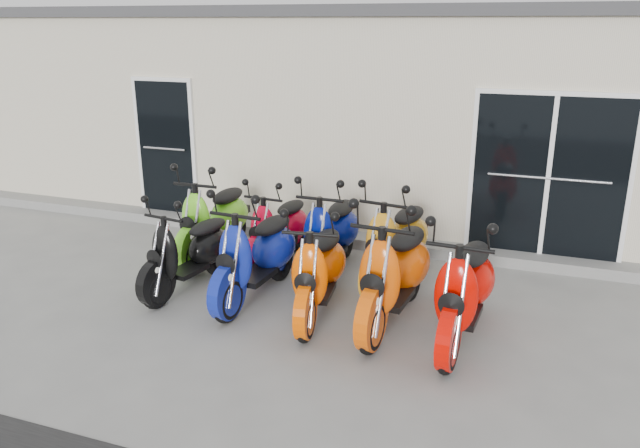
# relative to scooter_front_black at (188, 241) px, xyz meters

# --- Properties ---
(ground) EXTENTS (80.00, 80.00, 0.00)m
(ground) POSITION_rel_scooter_front_black_xyz_m (1.38, 0.22, -0.64)
(ground) COLOR gray
(ground) RESTS_ON ground
(building) EXTENTS (14.00, 6.00, 3.20)m
(building) POSITION_rel_scooter_front_black_xyz_m (1.38, 5.42, 0.96)
(building) COLOR beige
(building) RESTS_ON ground
(roof_cap) EXTENTS (14.20, 6.20, 0.16)m
(roof_cap) POSITION_rel_scooter_front_black_xyz_m (1.38, 5.42, 2.64)
(roof_cap) COLOR #3F3F42
(roof_cap) RESTS_ON building
(front_step) EXTENTS (14.00, 0.40, 0.15)m
(front_step) POSITION_rel_scooter_front_black_xyz_m (1.38, 2.24, -0.56)
(front_step) COLOR gray
(front_step) RESTS_ON ground
(door_left) EXTENTS (1.07, 0.08, 2.22)m
(door_left) POSITION_rel_scooter_front_black_xyz_m (-1.82, 2.39, 0.62)
(door_left) COLOR black
(door_left) RESTS_ON front_step
(door_right) EXTENTS (2.02, 0.08, 2.22)m
(door_right) POSITION_rel_scooter_front_black_xyz_m (3.98, 2.39, 0.62)
(door_right) COLOR black
(door_right) RESTS_ON front_step
(scooter_front_black) EXTENTS (0.88, 1.80, 1.27)m
(scooter_front_black) POSITION_rel_scooter_front_black_xyz_m (0.00, 0.00, 0.00)
(scooter_front_black) COLOR black
(scooter_front_black) RESTS_ON ground
(scooter_front_blue) EXTENTS (0.82, 1.97, 1.43)m
(scooter_front_blue) POSITION_rel_scooter_front_black_xyz_m (0.87, 0.05, 0.08)
(scooter_front_blue) COLOR #102093
(scooter_front_blue) RESTS_ON ground
(scooter_front_orange_a) EXTENTS (0.90, 1.91, 1.35)m
(scooter_front_orange_a) POSITION_rel_scooter_front_black_xyz_m (1.70, -0.11, 0.04)
(scooter_front_orange_a) COLOR #FF5600
(scooter_front_orange_a) RESTS_ON ground
(scooter_front_orange_b) EXTENTS (0.91, 2.10, 1.51)m
(scooter_front_orange_b) POSITION_rel_scooter_front_black_xyz_m (2.53, -0.03, 0.12)
(scooter_front_orange_b) COLOR #ED5406
(scooter_front_orange_b) RESTS_ON ground
(scooter_front_red) EXTENTS (0.83, 2.00, 1.45)m
(scooter_front_red) POSITION_rel_scooter_front_black_xyz_m (3.29, -0.16, 0.09)
(scooter_front_red) COLOR #E20800
(scooter_front_red) RESTS_ON ground
(scooter_back_green) EXTENTS (0.70, 1.93, 1.42)m
(scooter_back_green) POSITION_rel_scooter_front_black_xyz_m (-0.24, 1.05, 0.08)
(scooter_back_green) COLOR #72E625
(scooter_back_green) RESTS_ON ground
(scooter_back_red) EXTENTS (0.75, 1.74, 1.25)m
(scooter_back_red) POSITION_rel_scooter_front_black_xyz_m (0.66, 1.17, -0.01)
(scooter_back_red) COLOR red
(scooter_back_red) RESTS_ON ground
(scooter_back_blue) EXTENTS (0.69, 1.88, 1.39)m
(scooter_back_blue) POSITION_rel_scooter_front_black_xyz_m (1.44, 1.08, 0.06)
(scooter_back_blue) COLOR navy
(scooter_back_blue) RESTS_ON ground
(scooter_back_yellow) EXTENTS (0.98, 1.99, 1.41)m
(scooter_back_yellow) POSITION_rel_scooter_front_black_xyz_m (2.30, 1.06, 0.07)
(scooter_back_yellow) COLOR orange
(scooter_back_yellow) RESTS_ON ground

